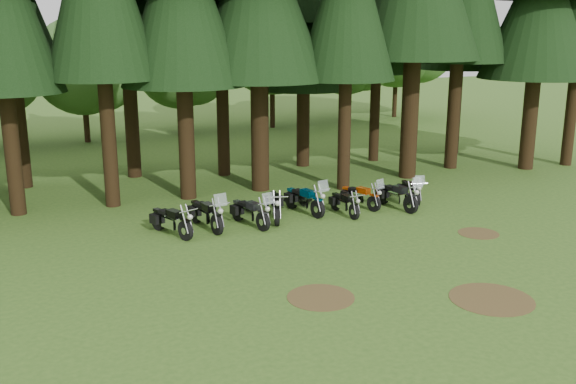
# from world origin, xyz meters

# --- Properties ---
(ground) EXTENTS (120.00, 120.00, 0.00)m
(ground) POSITION_xyz_m (0.00, 0.00, 0.00)
(ground) COLOR #355A1D
(ground) RESTS_ON ground
(decid_3) EXTENTS (6.12, 5.95, 7.65)m
(decid_3) POSITION_xyz_m (-4.71, 25.13, 4.51)
(decid_3) COLOR black
(decid_3) RESTS_ON ground
(decid_4) EXTENTS (5.93, 5.76, 7.41)m
(decid_4) POSITION_xyz_m (1.58, 26.32, 4.37)
(decid_4) COLOR black
(decid_4) RESTS_ON ground
(decid_5) EXTENTS (8.45, 8.21, 10.56)m
(decid_5) POSITION_xyz_m (8.29, 25.71, 6.23)
(decid_5) COLOR black
(decid_5) RESTS_ON ground
(decid_6) EXTENTS (7.06, 6.86, 8.82)m
(decid_6) POSITION_xyz_m (14.85, 27.01, 5.20)
(decid_6) COLOR black
(decid_6) RESTS_ON ground
(decid_7) EXTENTS (8.44, 8.20, 10.55)m
(decid_7) POSITION_xyz_m (19.46, 26.83, 6.22)
(decid_7) COLOR black
(decid_7) RESTS_ON ground
(dirt_patch_0) EXTENTS (1.80, 1.80, 0.01)m
(dirt_patch_0) POSITION_xyz_m (-3.00, -2.00, 0.01)
(dirt_patch_0) COLOR #4C3D1E
(dirt_patch_0) RESTS_ON ground
(dirt_patch_1) EXTENTS (1.40, 1.40, 0.01)m
(dirt_patch_1) POSITION_xyz_m (4.50, 0.50, 0.01)
(dirt_patch_1) COLOR #4C3D1E
(dirt_patch_1) RESTS_ON ground
(dirt_patch_2) EXTENTS (2.20, 2.20, 0.01)m
(dirt_patch_2) POSITION_xyz_m (1.00, -4.00, 0.01)
(dirt_patch_2) COLOR #4C3D1E
(dirt_patch_2) RESTS_ON ground
(motorcycle_0) EXTENTS (0.92, 2.18, 0.93)m
(motorcycle_0) POSITION_xyz_m (-5.17, 4.82, 0.47)
(motorcycle_0) COLOR black
(motorcycle_0) RESTS_ON ground
(motorcycle_1) EXTENTS (0.64, 2.43, 1.53)m
(motorcycle_1) POSITION_xyz_m (-3.85, 5.02, 0.51)
(motorcycle_1) COLOR black
(motorcycle_1) RESTS_ON ground
(motorcycle_2) EXTENTS (0.79, 2.29, 1.44)m
(motorcycle_2) POSITION_xyz_m (-2.32, 4.67, 0.48)
(motorcycle_2) COLOR black
(motorcycle_2) RESTS_ON ground
(motorcycle_3) EXTENTS (0.94, 2.28, 0.97)m
(motorcycle_3) POSITION_xyz_m (-1.17, 5.08, 0.49)
(motorcycle_3) COLOR black
(motorcycle_3) RESTS_ON ground
(motorcycle_4) EXTENTS (0.74, 2.40, 1.51)m
(motorcycle_4) POSITION_xyz_m (0.16, 5.30, 0.50)
(motorcycle_4) COLOR black
(motorcycle_4) RESTS_ON ground
(motorcycle_5) EXTENTS (0.28, 1.99, 0.81)m
(motorcycle_5) POSITION_xyz_m (1.45, 4.48, 0.41)
(motorcycle_5) COLOR black
(motorcycle_5) RESTS_ON ground
(motorcycle_6) EXTENTS (0.87, 2.09, 1.33)m
(motorcycle_6) POSITION_xyz_m (2.49, 5.06, 0.44)
(motorcycle_6) COLOR black
(motorcycle_6) RESTS_ON ground
(motorcycle_7) EXTENTS (0.62, 2.38, 1.49)m
(motorcycle_7) POSITION_xyz_m (3.72, 4.34, 0.50)
(motorcycle_7) COLOR black
(motorcycle_7) RESTS_ON ground
(motorcycle_8) EXTENTS (0.83, 2.08, 1.32)m
(motorcycle_8) POSITION_xyz_m (4.83, 4.97, 0.44)
(motorcycle_8) COLOR black
(motorcycle_8) RESTS_ON ground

